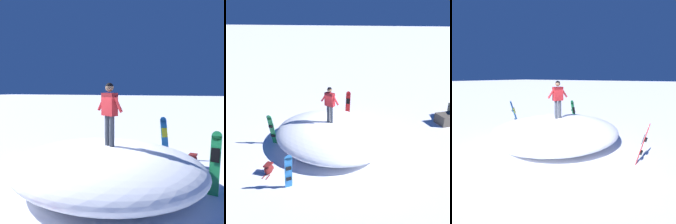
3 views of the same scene
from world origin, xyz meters
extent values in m
plane|color=white|center=(0.00, 0.00, 0.00)|extent=(240.00, 240.00, 0.00)
ellipsoid|color=white|center=(-0.51, -0.25, 0.57)|extent=(7.85, 7.74, 1.15)
cylinder|color=#333842|center=(-0.72, -0.19, 1.57)|extent=(0.14, 0.14, 0.84)
cylinder|color=#333842|center=(-0.54, -0.28, 1.57)|extent=(0.14, 0.14, 0.84)
cube|color=maroon|center=(-0.63, -0.23, 2.30)|extent=(0.51, 0.40, 0.63)
sphere|color=#936B4C|center=(-0.63, -0.23, 2.76)|extent=(0.23, 0.23, 0.23)
cylinder|color=maroon|center=(-0.92, -0.09, 2.36)|extent=(0.39, 0.25, 0.52)
cylinder|color=maroon|center=(-0.34, -0.38, 2.36)|extent=(0.39, 0.25, 0.52)
sphere|color=black|center=(-0.63, -0.23, 2.78)|extent=(0.22, 0.22, 0.22)
cube|color=#2672BF|center=(-1.34, -3.95, 0.74)|extent=(0.45, 0.50, 1.49)
cylinder|color=#2672BF|center=(-1.23, -4.12, 1.48)|extent=(0.27, 0.22, 0.26)
cube|color=yellow|center=(-1.34, -3.96, 1.01)|extent=(0.24, 0.21, 0.36)
cube|color=black|center=(-1.28, -4.04, 1.01)|extent=(0.21, 0.18, 0.12)
cube|color=black|center=(-1.36, -3.92, 0.47)|extent=(0.21, 0.18, 0.12)
cube|color=#1E8C47|center=(-3.34, -0.85, 0.75)|extent=(0.31, 0.36, 1.50)
cylinder|color=#1E8C47|center=(-3.36, -1.00, 1.50)|extent=(0.27, 0.11, 0.26)
cube|color=black|center=(-3.34, -0.86, 1.02)|extent=(0.23, 0.11, 0.36)
cube|color=black|center=(-3.36, -0.94, 1.02)|extent=(0.20, 0.12, 0.12)
cube|color=black|center=(-3.34, -0.83, 0.48)|extent=(0.20, 0.12, 0.12)
ellipsoid|color=maroon|center=(-2.53, -3.13, 0.23)|extent=(0.34, 0.46, 0.45)
ellipsoid|color=maroon|center=(-2.51, -2.93, 0.16)|extent=(0.24, 0.14, 0.22)
cube|color=maroon|center=(-2.53, -3.13, 0.42)|extent=(0.28, 0.39, 0.06)
cylinder|color=maroon|center=(-2.63, -3.37, 0.01)|extent=(0.06, 0.31, 0.04)
cylinder|color=maroon|center=(-2.46, -3.38, 0.01)|extent=(0.06, 0.31, 0.04)
camera|label=1|loc=(-3.61, 6.28, 2.69)|focal=41.97mm
camera|label=2|loc=(1.74, -10.96, 6.03)|focal=40.21mm
camera|label=3|loc=(5.88, 4.12, 3.08)|focal=27.38mm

